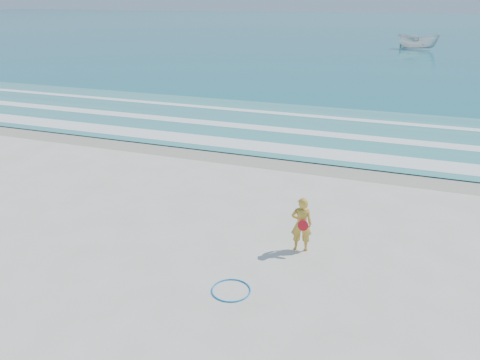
% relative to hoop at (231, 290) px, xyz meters
% --- Properties ---
extents(ground, '(400.00, 400.00, 0.00)m').
position_rel_hoop_xyz_m(ground, '(-1.25, -0.04, -0.02)').
color(ground, silver).
rests_on(ground, ground).
extents(wet_sand, '(400.00, 2.40, 0.00)m').
position_rel_hoop_xyz_m(wet_sand, '(-1.25, 8.96, -0.01)').
color(wet_sand, '#B2A893').
rests_on(wet_sand, ground).
extents(ocean, '(400.00, 190.00, 0.04)m').
position_rel_hoop_xyz_m(ocean, '(-1.25, 104.96, 0.00)').
color(ocean, '#19727F').
rests_on(ocean, ground).
extents(shallow, '(400.00, 10.00, 0.01)m').
position_rel_hoop_xyz_m(shallow, '(-1.25, 13.96, 0.03)').
color(shallow, '#59B7AD').
rests_on(shallow, ocean).
extents(foam_near, '(400.00, 1.40, 0.01)m').
position_rel_hoop_xyz_m(foam_near, '(-1.25, 10.26, 0.04)').
color(foam_near, white).
rests_on(foam_near, shallow).
extents(foam_mid, '(400.00, 0.90, 0.01)m').
position_rel_hoop_xyz_m(foam_mid, '(-1.25, 13.16, 0.04)').
color(foam_mid, white).
rests_on(foam_mid, shallow).
extents(foam_far, '(400.00, 0.60, 0.01)m').
position_rel_hoop_xyz_m(foam_far, '(-1.25, 16.46, 0.04)').
color(foam_far, white).
rests_on(foam_far, shallow).
extents(hoop, '(1.04, 1.04, 0.03)m').
position_rel_hoop_xyz_m(hoop, '(0.00, 0.00, 0.00)').
color(hoop, '#0A78C5').
rests_on(hoop, ground).
extents(boat, '(5.32, 3.16, 1.93)m').
position_rel_hoop_xyz_m(boat, '(2.81, 54.91, 0.99)').
color(boat, silver).
rests_on(boat, ocean).
extents(woman, '(0.59, 0.46, 1.45)m').
position_rel_hoop_xyz_m(woman, '(1.00, 2.31, 0.71)').
color(woman, gold).
rests_on(woman, ground).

